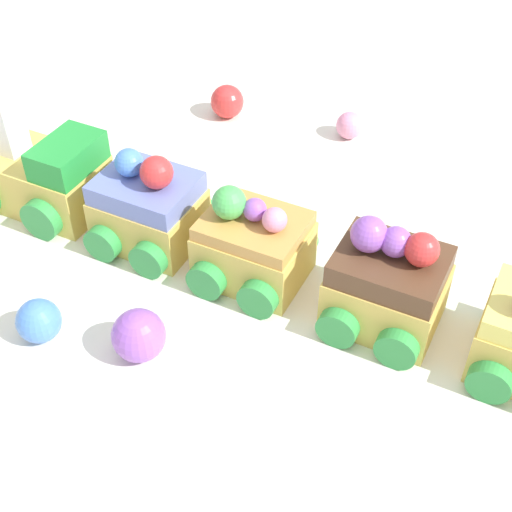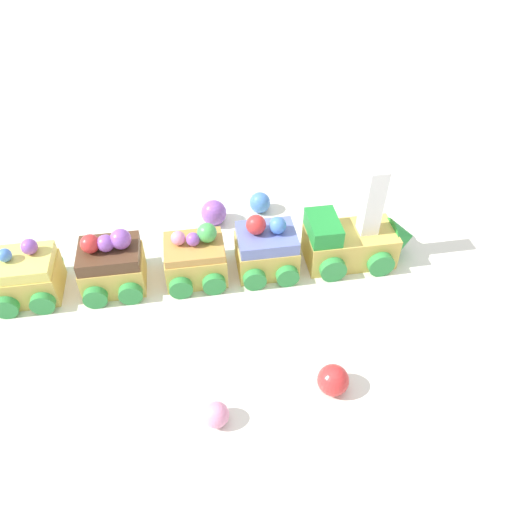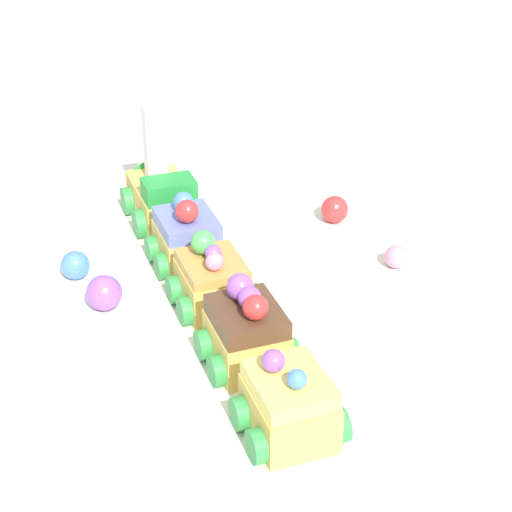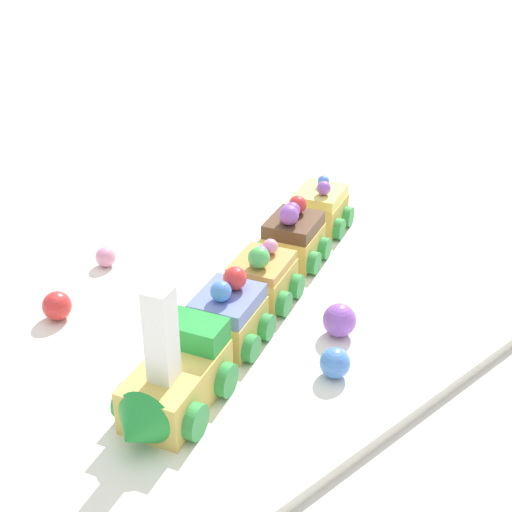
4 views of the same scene
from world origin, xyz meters
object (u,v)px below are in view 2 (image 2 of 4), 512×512
Objects in this scene: cake_car_caramel at (196,259)px; gumball_pink at (216,415)px; gumball_purple at (214,213)px; cake_car_blueberry at (266,250)px; gumball_red at (333,380)px; cake_car_lemon at (27,276)px; gumball_blue at (260,203)px; cake_car_chocolate at (112,265)px; cake_train_locomotive at (358,239)px.

cake_car_caramel is 4.02× the size of gumball_pink.
cake_car_blueberry is at bearing -35.98° from gumball_purple.
cake_car_blueberry is at bearing -0.07° from cake_car_caramel.
cake_car_lemon is at bearing 174.56° from gumball_red.
gumball_red is 0.27m from gumball_blue.
gumball_pink is (0.01, -0.20, -0.02)m from cake_car_blueberry.
cake_car_lemon is at bearing 159.53° from gumball_pink.
cake_car_chocolate is 0.21m from gumball_pink.
gumball_purple is (0.15, 0.17, -0.01)m from cake_car_lemon.
cake_car_blueberry is 1.00× the size of cake_car_caramel.
cake_car_chocolate is at bearing -179.79° from cake_car_caramel.
gumball_blue is (-0.04, 0.30, 0.00)m from gumball_pink.
cake_car_lemon is at bearing 179.98° from cake_car_blueberry.
gumball_blue is at bearing 84.52° from cake_car_blueberry.
cake_car_lemon is at bearing 179.97° from cake_train_locomotive.
gumball_blue is (-0.13, 0.24, -0.00)m from gumball_red.
gumball_red is 0.27m from gumball_purple.
cake_car_blueberry is at bearing -70.67° from gumball_blue.
cake_car_lemon is 0.29m from gumball_blue.
cake_car_blueberry is 2.84× the size of gumball_purple.
cake_train_locomotive is at bearing 70.33° from gumball_pink.
cake_car_chocolate is at bearing 164.69° from gumball_red.
cake_car_lemon reaches higher than gumball_purple.
cake_car_chocolate is at bearing -179.92° from cake_car_blueberry.
gumball_purple reaches higher than gumball_red.
gumball_pink is 0.83× the size of gumball_blue.
cake_car_caramel is 0.18m from gumball_pink.
cake_train_locomotive reaches higher than gumball_blue.
gumball_red reaches higher than gumball_blue.
gumball_red is at bearing -113.88° from cake_train_locomotive.
cake_train_locomotive reaches higher than gumball_pink.
cake_car_blueberry reaches higher than cake_car_lemon.
gumball_blue is at bearing 98.46° from gumball_pink.
cake_train_locomotive reaches higher than cake_car_blueberry.
gumball_blue is (-0.04, 0.10, -0.01)m from cake_car_blueberry.
cake_car_blueberry is 0.20m from gumball_pink.
cake_car_caramel is 0.10m from gumball_purple.
gumball_pink is at bearing -134.47° from cake_train_locomotive.
gumball_pink is (0.24, -0.09, -0.01)m from cake_car_lemon.
gumball_purple is at bearing 149.88° from cake_train_locomotive.
cake_car_caramel is 0.18m from cake_car_lemon.
cake_car_chocolate is 0.15m from gumball_purple.
cake_train_locomotive is 0.11m from cake_car_blueberry.
gumball_red is 1.06× the size of gumball_blue.
cake_car_blueberry is 0.08m from cake_car_caramel.
gumball_pink is 0.71× the size of gumball_purple.
cake_car_caramel is (-0.17, -0.08, -0.00)m from cake_train_locomotive.
cake_car_lemon is at bearing 179.80° from cake_car_chocolate.
gumball_pink is at bearing -45.28° from cake_car_lemon.
cake_car_caramel is at bearing 0.21° from cake_car_chocolate.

